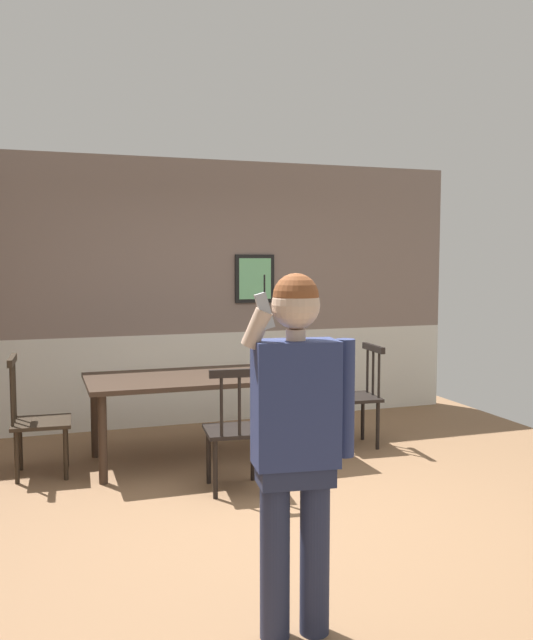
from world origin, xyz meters
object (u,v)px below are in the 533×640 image
chair_near_window (236,429)px  person_figure (297,431)px  chair_by_doorway (357,396)px  dining_table (208,383)px  chair_at_table_head (36,419)px

chair_near_window → person_figure: size_ratio=0.57×
chair_near_window → chair_by_doorway: size_ratio=1.01×
dining_table → person_figure: person_figure is taller
dining_table → person_figure: size_ratio=1.24×
chair_by_doorway → chair_at_table_head: 2.87m
dining_table → person_figure: (-0.31, -2.91, 0.30)m
dining_table → chair_at_table_head: size_ratio=2.13×
chair_near_window → person_figure: bearing=-92.3°
chair_near_window → person_figure: 2.11m
dining_table → chair_by_doorway: (1.44, -0.01, -0.20)m
chair_at_table_head → person_figure: 3.17m
chair_at_table_head → chair_by_doorway: bearing=92.9°
dining_table → chair_near_window: chair_near_window is taller
chair_near_window → chair_by_doorway: (1.45, 0.86, 0.00)m
chair_near_window → chair_at_table_head: chair_at_table_head is taller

